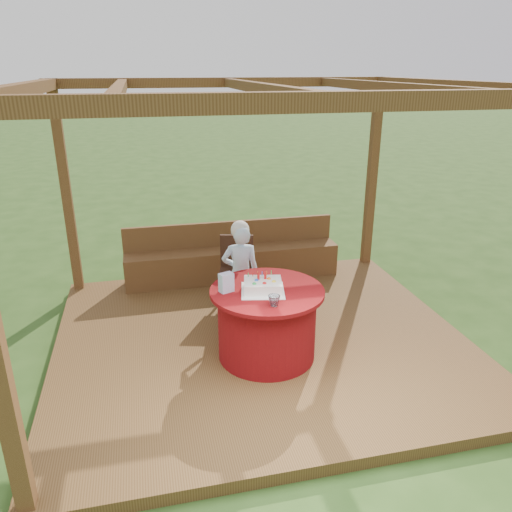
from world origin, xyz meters
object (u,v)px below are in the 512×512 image
Objects in this scene: bench at (233,260)px; elderly_woman at (241,271)px; table at (267,322)px; chair at (236,267)px; drinking_glass at (274,301)px; birthday_cake at (263,286)px; gift_bag at (226,283)px.

bench is 2.42× the size of elderly_woman.
table is 1.34m from chair.
bench is 2.11m from table.
drinking_glass reaches higher than bench.
table is 0.56m from drinking_glass.
birthday_cake is 0.36m from gift_bag.
chair reaches higher than bench.
elderly_woman reaches higher than table.
gift_bag is (-0.36, 0.07, 0.04)m from birthday_cake.
table is at bearing -90.92° from bench.
drinking_glass is (0.08, -1.20, 0.18)m from elderly_woman.
birthday_cake is at bearing -89.58° from chair.
elderly_woman reaches higher than gift_bag.
table is 0.43m from birthday_cake.
birthday_cake is (-0.05, -0.02, 0.43)m from table.
gift_bag reaches higher than chair.
chair is (-0.09, -0.77, 0.21)m from bench.
gift_bag is 0.56m from drinking_glass.
chair is (-0.06, 1.34, 0.09)m from table.
gift_bag reaches higher than drinking_glass.
elderly_woman is 6.39× the size of gift_bag.
drinking_glass is (-0.03, -0.37, 0.43)m from table.
gift_bag reaches higher than table.
birthday_cake is (0.05, -0.86, 0.19)m from elderly_woman.
table is 5.96× the size of gift_bag.
birthday_cake is at bearing -92.25° from bench.
birthday_cake is 0.34m from drinking_glass.
drinking_glass is (0.38, -0.41, -0.04)m from gift_bag.
drinking_glass reaches higher than table.
elderly_woman is at bearing 93.72° from drinking_glass.
bench is 26.63× the size of drinking_glass.
elderly_woman is 2.48× the size of birthday_cake.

